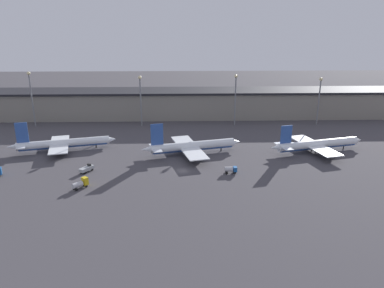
{
  "coord_description": "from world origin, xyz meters",
  "views": [
    {
      "loc": [
        -0.25,
        -131.1,
        53.64
      ],
      "look_at": [
        4.02,
        14.09,
        6.0
      ],
      "focal_mm": 35.0,
      "sensor_mm": 36.0,
      "label": 1
    }
  ],
  "objects_px": {
    "airplane_3": "(317,144)",
    "service_vehicle_4": "(231,169)",
    "service_vehicle_3": "(81,183)",
    "airplane_2": "(192,146)",
    "service_vehicle_2": "(87,169)",
    "airplane_1": "(62,144)"
  },
  "relations": [
    {
      "from": "airplane_2",
      "to": "service_vehicle_3",
      "type": "bearing_deg",
      "value": -153.17
    },
    {
      "from": "airplane_2",
      "to": "service_vehicle_4",
      "type": "xyz_separation_m",
      "value": [
        13.87,
        -22.03,
        -1.82
      ]
    },
    {
      "from": "airplane_2",
      "to": "airplane_1",
      "type": "bearing_deg",
      "value": 159.77
    },
    {
      "from": "airplane_1",
      "to": "service_vehicle_4",
      "type": "distance_m",
      "value": 75.3
    },
    {
      "from": "airplane_3",
      "to": "service_vehicle_2",
      "type": "height_order",
      "value": "airplane_3"
    },
    {
      "from": "airplane_1",
      "to": "service_vehicle_4",
      "type": "height_order",
      "value": "airplane_1"
    },
    {
      "from": "airplane_1",
      "to": "service_vehicle_3",
      "type": "bearing_deg",
      "value": -80.21
    },
    {
      "from": "service_vehicle_3",
      "to": "airplane_3",
      "type": "bearing_deg",
      "value": -26.4
    },
    {
      "from": "service_vehicle_2",
      "to": "service_vehicle_4",
      "type": "relative_size",
      "value": 1.34
    },
    {
      "from": "airplane_2",
      "to": "service_vehicle_3",
      "type": "relative_size",
      "value": 8.04
    },
    {
      "from": "airplane_2",
      "to": "service_vehicle_2",
      "type": "relative_size",
      "value": 7.0
    },
    {
      "from": "airplane_2",
      "to": "service_vehicle_2",
      "type": "bearing_deg",
      "value": -168.59
    },
    {
      "from": "service_vehicle_3",
      "to": "service_vehicle_4",
      "type": "distance_m",
      "value": 53.59
    },
    {
      "from": "airplane_3",
      "to": "service_vehicle_4",
      "type": "height_order",
      "value": "airplane_3"
    },
    {
      "from": "service_vehicle_4",
      "to": "service_vehicle_3",
      "type": "bearing_deg",
      "value": -169.46
    },
    {
      "from": "airplane_1",
      "to": "service_vehicle_2",
      "type": "distance_m",
      "value": 29.86
    },
    {
      "from": "service_vehicle_3",
      "to": "service_vehicle_4",
      "type": "bearing_deg",
      "value": -34.49
    },
    {
      "from": "airplane_1",
      "to": "service_vehicle_4",
      "type": "relative_size",
      "value": 9.74
    },
    {
      "from": "airplane_3",
      "to": "service_vehicle_4",
      "type": "relative_size",
      "value": 9.64
    },
    {
      "from": "airplane_2",
      "to": "service_vehicle_4",
      "type": "height_order",
      "value": "airplane_2"
    },
    {
      "from": "service_vehicle_3",
      "to": "service_vehicle_2",
      "type": "bearing_deg",
      "value": 48.64
    },
    {
      "from": "airplane_2",
      "to": "service_vehicle_4",
      "type": "distance_m",
      "value": 26.1
    }
  ]
}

